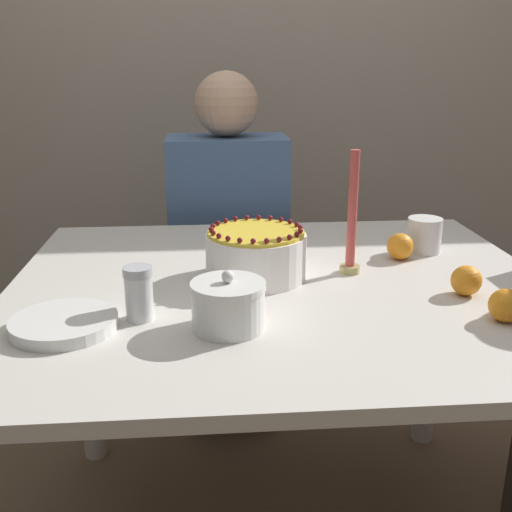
{
  "coord_description": "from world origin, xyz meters",
  "views": [
    {
      "loc": [
        -0.16,
        -1.27,
        1.25
      ],
      "look_at": [
        -0.06,
        0.04,
        0.82
      ],
      "focal_mm": 42.0,
      "sensor_mm": 36.0,
      "label": 1
    }
  ],
  "objects": [
    {
      "name": "candle",
      "position": [
        0.17,
        0.06,
        0.89
      ],
      "size": [
        0.05,
        0.05,
        0.29
      ],
      "color": "tan",
      "rests_on": "dining_table"
    },
    {
      "name": "plate_stack",
      "position": [
        -0.44,
        -0.21,
        0.78
      ],
      "size": [
        0.2,
        0.2,
        0.02
      ],
      "color": "white",
      "rests_on": "dining_table"
    },
    {
      "name": "wall_behind",
      "position": [
        0.0,
        1.4,
        1.3
      ],
      "size": [
        8.0,
        0.05,
        2.6
      ],
      "color": "#ADA393",
      "rests_on": "ground_plane"
    },
    {
      "name": "orange_fruit_1",
      "position": [
        0.32,
        0.15,
        0.81
      ],
      "size": [
        0.07,
        0.07,
        0.07
      ],
      "color": "orange",
      "rests_on": "dining_table"
    },
    {
      "name": "sugar_bowl",
      "position": [
        -0.13,
        -0.23,
        0.82
      ],
      "size": [
        0.14,
        0.14,
        0.12
      ],
      "color": "white",
      "rests_on": "dining_table"
    },
    {
      "name": "cake",
      "position": [
        -0.06,
        0.04,
        0.83
      ],
      "size": [
        0.23,
        0.23,
        0.13
      ],
      "color": "white",
      "rests_on": "dining_table"
    },
    {
      "name": "cup",
      "position": [
        0.4,
        0.2,
        0.82
      ],
      "size": [
        0.09,
        0.09,
        0.09
      ],
      "color": "white",
      "rests_on": "dining_table"
    },
    {
      "name": "dining_table",
      "position": [
        0.0,
        0.0,
        0.65
      ],
      "size": [
        1.24,
        1.06,
        0.77
      ],
      "color": "beige",
      "rests_on": "ground_plane"
    },
    {
      "name": "person_man_blue_shirt",
      "position": [
        -0.1,
        0.73,
        0.54
      ],
      "size": [
        0.4,
        0.34,
        1.23
      ],
      "rotation": [
        0.0,
        0.0,
        3.14
      ],
      "color": "#2D2D38",
      "rests_on": "ground_plane"
    },
    {
      "name": "orange_fruit_2",
      "position": [
        0.4,
        -0.25,
        0.8
      ],
      "size": [
        0.07,
        0.07,
        0.07
      ],
      "color": "orange",
      "rests_on": "dining_table"
    },
    {
      "name": "orange_fruit_0",
      "position": [
        0.39,
        -0.11,
        0.8
      ],
      "size": [
        0.07,
        0.07,
        0.07
      ],
      "color": "orange",
      "rests_on": "dining_table"
    },
    {
      "name": "sugar_shaker",
      "position": [
        -0.3,
        -0.18,
        0.83
      ],
      "size": [
        0.06,
        0.06,
        0.11
      ],
      "color": "white",
      "rests_on": "dining_table"
    }
  ]
}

